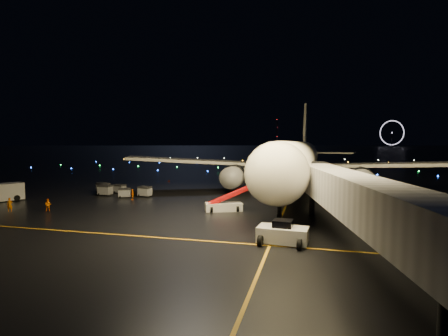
{
  "coord_description": "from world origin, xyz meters",
  "views": [
    {
      "loc": [
        15.4,
        -39.67,
        8.92
      ],
      "look_at": [
        2.39,
        12.0,
        5.0
      ],
      "focal_mm": 28.0,
      "sensor_mm": 36.0,
      "label": 1
    }
  ],
  "objects_px": {
    "service_truck": "(1,193)",
    "baggage_cart_1": "(145,192)",
    "airliner": "(298,140)",
    "crew_b": "(48,205)",
    "belt_loader": "(224,198)",
    "crew_c": "(132,194)",
    "pushback_tug": "(283,232)",
    "baggage_cart_0": "(125,193)",
    "baggage_cart_2": "(120,189)",
    "baggage_cart_3": "(103,188)",
    "baggage_cart_4": "(105,190)",
    "crew_a": "(10,205)"
  },
  "relations": [
    {
      "from": "baggage_cart_0",
      "to": "service_truck",
      "type": "bearing_deg",
      "value": -177.04
    },
    {
      "from": "airliner",
      "to": "baggage_cart_1",
      "type": "height_order",
      "value": "airliner"
    },
    {
      "from": "crew_b",
      "to": "baggage_cart_3",
      "type": "distance_m",
      "value": 16.03
    },
    {
      "from": "service_truck",
      "to": "baggage_cart_3",
      "type": "distance_m",
      "value": 15.13
    },
    {
      "from": "service_truck",
      "to": "crew_a",
      "type": "relative_size",
      "value": 4.17
    },
    {
      "from": "belt_loader",
      "to": "crew_b",
      "type": "bearing_deg",
      "value": 173.18
    },
    {
      "from": "crew_c",
      "to": "baggage_cart_4",
      "type": "height_order",
      "value": "baggage_cart_4"
    },
    {
      "from": "baggage_cart_3",
      "to": "baggage_cart_4",
      "type": "bearing_deg",
      "value": -29.41
    },
    {
      "from": "service_truck",
      "to": "baggage_cart_1",
      "type": "relative_size",
      "value": 3.75
    },
    {
      "from": "airliner",
      "to": "crew_c",
      "type": "height_order",
      "value": "airliner"
    },
    {
      "from": "crew_a",
      "to": "baggage_cart_2",
      "type": "distance_m",
      "value": 18.75
    },
    {
      "from": "baggage_cart_2",
      "to": "baggage_cart_4",
      "type": "xyz_separation_m",
      "value": [
        -1.1,
        -2.82,
        0.11
      ]
    },
    {
      "from": "service_truck",
      "to": "crew_a",
      "type": "height_order",
      "value": "service_truck"
    },
    {
      "from": "baggage_cart_4",
      "to": "crew_c",
      "type": "bearing_deg",
      "value": -22.76
    },
    {
      "from": "crew_a",
      "to": "baggage_cart_4",
      "type": "distance_m",
      "value": 15.74
    },
    {
      "from": "baggage_cart_4",
      "to": "service_truck",
      "type": "bearing_deg",
      "value": -141.06
    },
    {
      "from": "baggage_cart_0",
      "to": "baggage_cart_2",
      "type": "bearing_deg",
      "value": 105.12
    },
    {
      "from": "belt_loader",
      "to": "baggage_cart_2",
      "type": "distance_m",
      "value": 24.05
    },
    {
      "from": "crew_b",
      "to": "baggage_cart_4",
      "type": "bearing_deg",
      "value": 64.92
    },
    {
      "from": "airliner",
      "to": "service_truck",
      "type": "height_order",
      "value": "airliner"
    },
    {
      "from": "crew_c",
      "to": "baggage_cart_3",
      "type": "xyz_separation_m",
      "value": [
        -8.36,
        4.94,
        0.08
      ]
    },
    {
      "from": "belt_loader",
      "to": "baggage_cart_3",
      "type": "xyz_separation_m",
      "value": [
        -24.28,
        10.0,
        -0.78
      ]
    },
    {
      "from": "crew_c",
      "to": "baggage_cart_1",
      "type": "bearing_deg",
      "value": 141.87
    },
    {
      "from": "belt_loader",
      "to": "crew_c",
      "type": "relative_size",
      "value": 4.18
    },
    {
      "from": "belt_loader",
      "to": "pushback_tug",
      "type": "bearing_deg",
      "value": -77.89
    },
    {
      "from": "pushback_tug",
      "to": "crew_b",
      "type": "bearing_deg",
      "value": 172.34
    },
    {
      "from": "baggage_cart_1",
      "to": "baggage_cart_4",
      "type": "distance_m",
      "value": 7.1
    },
    {
      "from": "pushback_tug",
      "to": "baggage_cart_0",
      "type": "bearing_deg",
      "value": 149.22
    },
    {
      "from": "pushback_tug",
      "to": "crew_c",
      "type": "relative_size",
      "value": 2.62
    },
    {
      "from": "crew_b",
      "to": "baggage_cart_3",
      "type": "relative_size",
      "value": 0.77
    },
    {
      "from": "belt_loader",
      "to": "service_truck",
      "type": "distance_m",
      "value": 34.34
    },
    {
      "from": "baggage_cart_2",
      "to": "baggage_cart_4",
      "type": "distance_m",
      "value": 3.02
    },
    {
      "from": "service_truck",
      "to": "crew_a",
      "type": "bearing_deg",
      "value": -13.44
    },
    {
      "from": "airliner",
      "to": "pushback_tug",
      "type": "xyz_separation_m",
      "value": [
        0.16,
        -36.14,
        -8.37
      ]
    },
    {
      "from": "baggage_cart_4",
      "to": "baggage_cart_2",
      "type": "bearing_deg",
      "value": 69.41
    },
    {
      "from": "airliner",
      "to": "crew_b",
      "type": "height_order",
      "value": "airliner"
    },
    {
      "from": "crew_a",
      "to": "baggage_cart_0",
      "type": "distance_m",
      "value": 16.27
    },
    {
      "from": "airliner",
      "to": "baggage_cart_2",
      "type": "xyz_separation_m",
      "value": [
        -29.99,
        -12.47,
        -8.62
      ]
    },
    {
      "from": "baggage_cart_1",
      "to": "baggage_cart_3",
      "type": "distance_m",
      "value": 8.93
    },
    {
      "from": "pushback_tug",
      "to": "baggage_cart_1",
      "type": "xyz_separation_m",
      "value": [
        -24.16,
        21.29,
        -0.2
      ]
    },
    {
      "from": "crew_b",
      "to": "baggage_cart_0",
      "type": "bearing_deg",
      "value": 45.77
    },
    {
      "from": "baggage_cart_1",
      "to": "baggage_cart_4",
      "type": "xyz_separation_m",
      "value": [
        -7.09,
        -0.44,
        0.05
      ]
    },
    {
      "from": "baggage_cart_0",
      "to": "baggage_cart_2",
      "type": "xyz_separation_m",
      "value": [
        -3.26,
        4.09,
        0.01
      ]
    },
    {
      "from": "crew_a",
      "to": "baggage_cart_3",
      "type": "distance_m",
      "value": 17.43
    },
    {
      "from": "crew_b",
      "to": "baggage_cart_1",
      "type": "relative_size",
      "value": 0.83
    },
    {
      "from": "crew_a",
      "to": "baggage_cart_1",
      "type": "bearing_deg",
      "value": 20.2
    },
    {
      "from": "baggage_cart_0",
      "to": "airliner",
      "type": "bearing_deg",
      "value": 8.31
    },
    {
      "from": "airliner",
      "to": "baggage_cart_0",
      "type": "distance_m",
      "value": 32.61
    },
    {
      "from": "crew_a",
      "to": "crew_c",
      "type": "relative_size",
      "value": 1.07
    },
    {
      "from": "crew_c",
      "to": "baggage_cart_0",
      "type": "distance_m",
      "value": 2.82
    }
  ]
}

